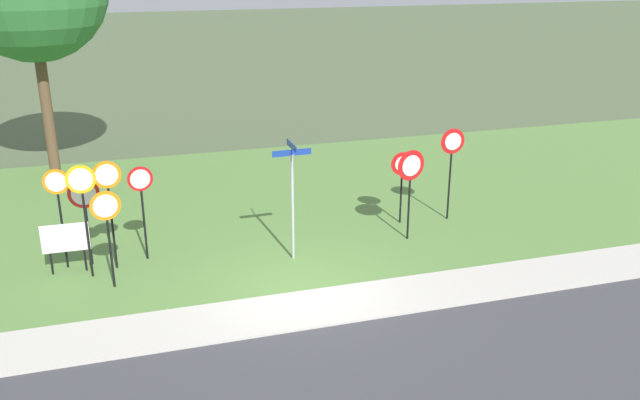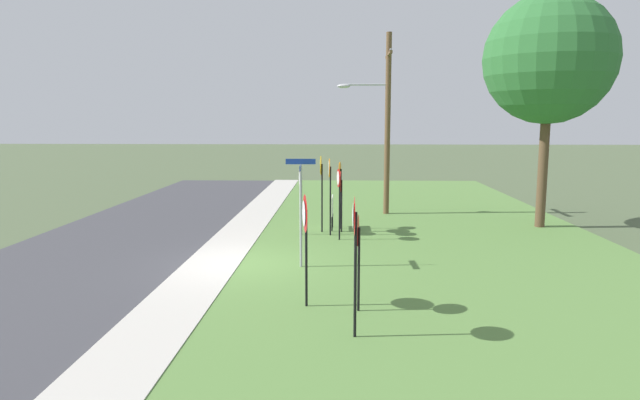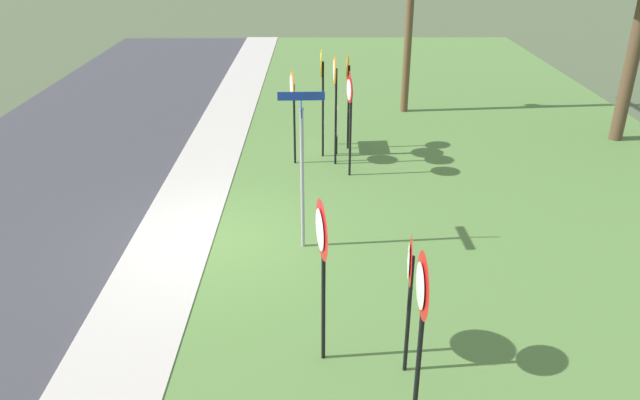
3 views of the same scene
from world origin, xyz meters
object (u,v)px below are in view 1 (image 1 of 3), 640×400
Objects in this scene: stop_sign_far_center at (83,197)px; notice_board at (66,240)px; yield_sign_near_left at (411,173)px; stop_sign_far_right at (58,199)px; stop_sign_near_left at (142,194)px; street_name_post at (292,191)px; yield_sign_far_left at (452,152)px; stop_sign_far_left at (85,203)px; yield_sign_near_right at (402,171)px; stop_sign_near_right at (107,219)px; stop_sign_center_tall at (109,192)px.

stop_sign_far_center is 1.34m from notice_board.
stop_sign_far_right is at bearing 164.49° from yield_sign_near_left.
street_name_post reaches higher than stop_sign_near_left.
yield_sign_far_left is (8.47, 0.30, 0.27)m from stop_sign_near_left.
stop_sign_far_left is 8.37m from yield_sign_near_right.
stop_sign_center_tall reaches higher than stop_sign_near_right.
street_name_post is 5.50m from notice_board.
stop_sign_far_center is 0.93m from stop_sign_far_right.
stop_sign_far_center is 0.92× the size of street_name_post.
notice_board is at bearing -71.40° from stop_sign_far_right.
stop_sign_far_center is 1.12× the size of yield_sign_near_left.
yield_sign_near_left is 1.98× the size of notice_board.
stop_sign_near_left is at bearing -178.07° from yield_sign_far_left.
stop_sign_far_center is 1.10× the size of stop_sign_far_right.
yield_sign_near_right is 1.67× the size of notice_board.
stop_sign_near_right is 1.77m from stop_sign_far_right.
stop_sign_far_right reaches higher than stop_sign_near_left.
stop_sign_center_tall reaches higher than stop_sign_near_left.
stop_sign_far_center is at bearing -88.04° from stop_sign_far_left.
stop_sign_far_center is 4.84m from street_name_post.
street_name_post is at bearing -5.58° from stop_sign_near_right.
stop_sign_far_left is (-1.33, 0.07, -0.12)m from stop_sign_near_left.
stop_sign_far_right is (-1.08, 1.40, 0.10)m from stop_sign_near_right.
yield_sign_near_right is at bearing 8.29° from stop_sign_far_center.
stop_sign_near_right is 1.74m from notice_board.
notice_board is (-1.84, -0.24, -0.90)m from stop_sign_near_left.
yield_sign_far_left is (9.79, 0.23, 0.39)m from stop_sign_far_left.
stop_sign_far_right is (-0.59, 0.69, -0.21)m from stop_sign_far_center.
street_name_post is (5.41, -1.08, -0.00)m from stop_sign_far_right.
stop_sign_far_right is 5.52m from street_name_post.
stop_sign_near_left is 1.48m from stop_sign_far_center.
stop_sign_center_tall is at bearing 76.19° from stop_sign_near_right.
stop_sign_far_right is (-0.57, -0.02, 0.18)m from stop_sign_far_left.
stop_sign_far_center is 1.33× the size of yield_sign_near_right.
stop_sign_far_right is at bearing 159.44° from stop_sign_center_tall.
street_name_post reaches higher than stop_sign_far_left.
stop_sign_far_center reaches higher than yield_sign_near_left.
stop_sign_center_tall reaches higher than stop_sign_far_left.
stop_sign_center_tall is at bearing 169.06° from street_name_post.
yield_sign_far_left is at bearing 13.64° from street_name_post.
street_name_post is (4.84, -1.11, 0.18)m from stop_sign_far_left.
street_name_post is at bearing -12.14° from stop_sign_center_tall.
yield_sign_near_right is 0.69× the size of street_name_post.
stop_sign_near_left is at bearing -170.21° from yield_sign_near_right.
stop_sign_near_right is 8.06m from yield_sign_near_right.
stop_sign_far_left is at bearing 9.28° from stop_sign_far_right.
stop_sign_far_right reaches higher than stop_sign_far_left.
street_name_post is at bearing -3.60° from stop_sign_far_center.
stop_sign_far_right is at bearing 167.22° from street_name_post.
yield_sign_near_right is (8.37, 0.34, -0.08)m from stop_sign_far_left.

